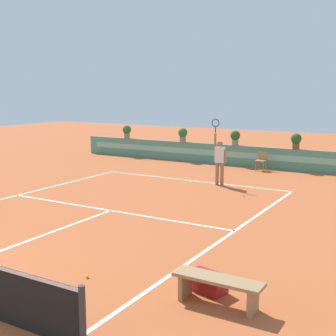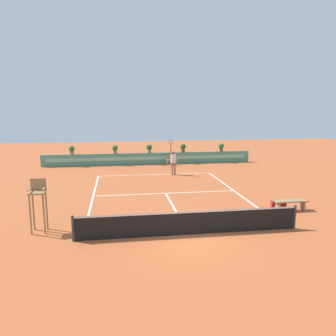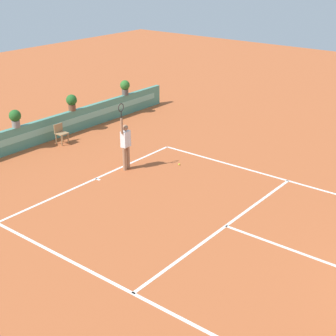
% 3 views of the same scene
% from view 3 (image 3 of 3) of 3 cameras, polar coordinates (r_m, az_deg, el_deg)
% --- Properties ---
extents(ground_plane, '(60.00, 60.00, 0.00)m').
position_cam_3_polar(ground_plane, '(14.98, 7.85, -6.97)').
color(ground_plane, '#B2562D').
extents(court_lines, '(8.32, 11.94, 0.01)m').
position_cam_3_polar(court_lines, '(15.29, 5.53, -6.15)').
color(court_lines, white).
rests_on(court_lines, ground).
extents(back_wall_barrier, '(18.00, 0.21, 1.00)m').
position_cam_3_polar(back_wall_barrier, '(21.39, -16.65, 3.15)').
color(back_wall_barrier, '#4C8E7A').
rests_on(back_wall_barrier, ground).
extents(ball_kid_chair, '(0.44, 0.44, 0.85)m').
position_cam_3_polar(ball_kid_chair, '(21.76, -12.02, 3.91)').
color(ball_kid_chair, '#99754C').
rests_on(ball_kid_chair, ground).
extents(tennis_player, '(0.62, 0.25, 2.58)m').
position_cam_3_polar(tennis_player, '(18.57, -4.80, 2.86)').
color(tennis_player, '#9E7051').
rests_on(tennis_player, ground).
extents(tennis_ball_near_baseline, '(0.07, 0.07, 0.07)m').
position_cam_3_polar(tennis_ball_near_baseline, '(19.23, 1.27, 0.42)').
color(tennis_ball_near_baseline, '#CCE033').
rests_on(tennis_ball_near_baseline, ground).
extents(potted_plant_far_right, '(0.48, 0.48, 0.72)m').
position_cam_3_polar(potted_plant_far_right, '(25.17, -4.88, 9.15)').
color(potted_plant_far_right, '#514C47').
rests_on(potted_plant_far_right, back_wall_barrier).
extents(potted_plant_right, '(0.48, 0.48, 0.72)m').
position_cam_3_polar(potted_plant_right, '(22.86, -10.83, 7.38)').
color(potted_plant_right, brown).
rests_on(potted_plant_right, back_wall_barrier).
extents(potted_plant_centre, '(0.48, 0.48, 0.72)m').
position_cam_3_polar(potted_plant_centre, '(21.12, -16.87, 5.49)').
color(potted_plant_centre, gray).
rests_on(potted_plant_centre, back_wall_barrier).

